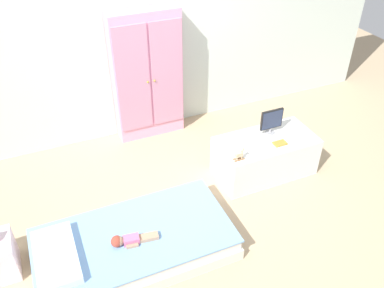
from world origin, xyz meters
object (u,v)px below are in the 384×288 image
(book_orange, at_px, (280,143))
(doll, at_px, (126,240))
(tv_stand, at_px, (265,156))
(rocking_horse_toy, at_px, (240,154))
(wardrobe, at_px, (148,76))
(bed, at_px, (135,244))
(tv_monitor, at_px, (272,120))

(book_orange, bearing_deg, doll, -165.32)
(tv_stand, xyz_separation_m, rocking_horse_toy, (-0.42, -0.18, 0.28))
(wardrobe, bearing_deg, bed, -112.82)
(doll, relative_size, rocking_horse_toy, 3.00)
(rocking_horse_toy, bearing_deg, tv_stand, 23.24)
(doll, height_order, wardrobe, wardrobe)
(doll, height_order, book_orange, book_orange)
(tv_stand, distance_m, book_orange, 0.26)
(bed, distance_m, tv_stand, 1.69)
(tv_stand, bearing_deg, book_orange, -57.15)
(tv_monitor, height_order, book_orange, tv_monitor)
(wardrobe, bearing_deg, tv_monitor, -49.27)
(doll, xyz_separation_m, wardrobe, (0.81, 1.79, 0.49))
(tv_monitor, bearing_deg, wardrobe, 130.73)
(bed, height_order, rocking_horse_toy, rocking_horse_toy)
(bed, distance_m, book_orange, 1.76)
(bed, relative_size, doll, 4.23)
(tv_stand, relative_size, tv_monitor, 3.73)
(wardrobe, xyz_separation_m, book_orange, (0.95, -1.33, -0.33))
(bed, relative_size, rocking_horse_toy, 12.67)
(rocking_horse_toy, bearing_deg, tv_monitor, 27.88)
(wardrobe, height_order, tv_monitor, wardrobe)
(tv_stand, bearing_deg, rocking_horse_toy, -156.76)
(tv_stand, xyz_separation_m, book_orange, (0.08, -0.12, 0.22))
(rocking_horse_toy, bearing_deg, doll, -162.41)
(doll, bearing_deg, tv_stand, 19.05)
(doll, xyz_separation_m, book_orange, (1.76, 0.46, 0.17))
(wardrobe, bearing_deg, rocking_horse_toy, -72.01)
(bed, xyz_separation_m, book_orange, (1.68, 0.40, 0.32))
(doll, distance_m, book_orange, 1.83)
(wardrobe, bearing_deg, doll, -114.29)
(doll, xyz_separation_m, tv_monitor, (1.78, 0.67, 0.32))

